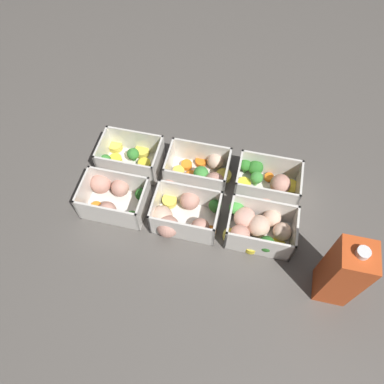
{
  "coord_description": "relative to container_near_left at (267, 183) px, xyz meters",
  "views": [
    {
      "loc": [
        -0.1,
        0.46,
        0.79
      ],
      "look_at": [
        0.0,
        0.0,
        0.03
      ],
      "focal_mm": 35.0,
      "sensor_mm": 36.0,
      "label": 1
    }
  ],
  "objects": [
    {
      "name": "container_near_right",
      "position": [
        0.35,
        -0.0,
        -0.0
      ],
      "size": [
        0.16,
        0.12,
        0.08
      ],
      "color": "silver",
      "rests_on": "ground_plane"
    },
    {
      "name": "container_far_left",
      "position": [
        0.01,
        0.13,
        0.0
      ],
      "size": [
        0.16,
        0.12,
        0.08
      ],
      "color": "silver",
      "rests_on": "ground_plane"
    },
    {
      "name": "container_far_right",
      "position": [
        0.35,
        0.12,
        0.0
      ],
      "size": [
        0.16,
        0.12,
        0.08
      ],
      "color": "silver",
      "rests_on": "ground_plane"
    },
    {
      "name": "container_near_left",
      "position": [
        0.0,
        0.0,
        0.0
      ],
      "size": [
        0.16,
        0.12,
        0.08
      ],
      "color": "silver",
      "rests_on": "ground_plane"
    },
    {
      "name": "juice_carton",
      "position": [
        -0.16,
        0.22,
        0.07
      ],
      "size": [
        0.07,
        0.07,
        0.2
      ],
      "color": "#D14C1E",
      "rests_on": "ground_plane"
    },
    {
      "name": "container_far_center",
      "position": [
        0.18,
        0.13,
        0.0
      ],
      "size": [
        0.17,
        0.15,
        0.08
      ],
      "color": "silver",
      "rests_on": "ground_plane"
    },
    {
      "name": "container_near_center",
      "position": [
        0.16,
        0.01,
        0.0
      ],
      "size": [
        0.18,
        0.14,
        0.08
      ],
      "color": "silver",
      "rests_on": "ground_plane"
    },
    {
      "name": "ground_plane",
      "position": [
        0.17,
        0.07,
        -0.03
      ],
      "size": [
        4.0,
        4.0,
        0.0
      ],
      "primitive_type": "plane",
      "color": "#56514C"
    }
  ]
}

